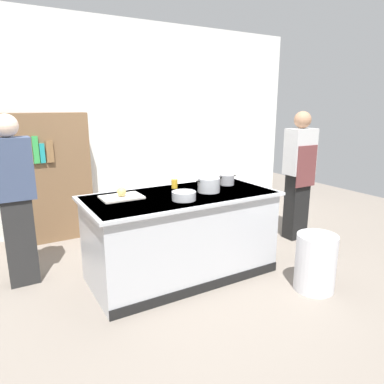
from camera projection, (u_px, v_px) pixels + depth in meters
name	position (u px, v px, depth m)	size (l,w,h in m)	color
ground_plane	(182.00, 274.00, 3.84)	(10.00, 10.00, 0.00)	slate
back_wall	(113.00, 125.00, 5.23)	(6.40, 0.12, 3.00)	white
counter_island	(181.00, 234.00, 3.72)	(1.98, 0.98, 0.90)	#B7BABF
cutting_board	(122.00, 197.00, 3.47)	(0.40, 0.28, 0.02)	silver
onion	(122.00, 192.00, 3.45)	(0.09, 0.09, 0.09)	tan
stock_pot	(209.00, 185.00, 3.71)	(0.30, 0.23, 0.15)	#B7BABF
sauce_pan	(227.00, 180.00, 4.04)	(0.23, 0.16, 0.12)	#99999E
mixing_bowl	(184.00, 196.00, 3.39)	(0.23, 0.23, 0.09)	#B7BABF
juice_cup	(174.00, 184.00, 3.87)	(0.07, 0.07, 0.10)	yellow
trash_bin	(315.00, 263.00, 3.46)	(0.39, 0.39, 0.57)	silver
person_chef	(299.00, 173.00, 4.68)	(0.38, 0.25, 1.72)	black
person_guest	(15.00, 198.00, 3.44)	(0.38, 0.24, 1.72)	#252525
bookshelf	(47.00, 178.00, 4.63)	(1.10, 0.31, 1.70)	brown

